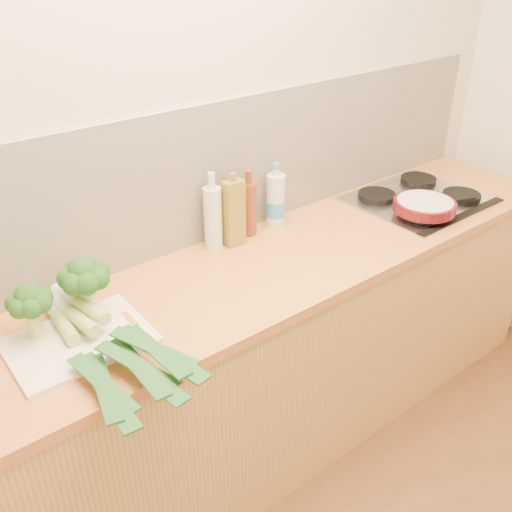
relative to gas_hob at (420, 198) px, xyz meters
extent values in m
plane|color=beige|center=(-1.02, 0.30, 0.39)|extent=(3.50, 0.00, 3.50)
cube|color=silver|center=(-1.02, 0.29, 0.26)|extent=(3.20, 0.02, 0.54)
cube|color=tan|center=(-1.02, 0.00, -0.48)|extent=(3.20, 0.60, 0.86)
cube|color=#D2853E|center=(-1.02, 0.00, -0.03)|extent=(3.20, 0.62, 0.04)
cube|color=silver|center=(0.00, 0.00, -0.01)|extent=(0.58, 0.50, 0.01)
cube|color=black|center=(0.00, -0.23, 0.00)|extent=(0.58, 0.04, 0.01)
cylinder|color=black|center=(-0.15, -0.12, 0.01)|extent=(0.17, 0.17, 0.03)
cylinder|color=black|center=(0.15, -0.12, 0.01)|extent=(0.17, 0.17, 0.03)
cylinder|color=black|center=(-0.15, 0.12, 0.01)|extent=(0.17, 0.17, 0.03)
cylinder|color=black|center=(0.15, 0.12, 0.01)|extent=(0.17, 0.17, 0.03)
cube|color=silver|center=(-1.64, -0.01, -0.01)|extent=(0.41, 0.30, 0.01)
cylinder|color=#A4C975|center=(-1.73, 0.08, 0.04)|extent=(0.04, 0.04, 0.09)
sphere|color=#11380F|center=(-1.73, 0.08, 0.14)|extent=(0.08, 0.08, 0.08)
sphere|color=#11380F|center=(-1.69, 0.08, 0.12)|extent=(0.06, 0.06, 0.06)
sphere|color=#11380F|center=(-1.70, 0.11, 0.12)|extent=(0.06, 0.06, 0.06)
sphere|color=#11380F|center=(-1.73, 0.12, 0.12)|extent=(0.06, 0.06, 0.06)
sphere|color=#11380F|center=(-1.76, 0.10, 0.12)|extent=(0.06, 0.06, 0.06)
sphere|color=#11380F|center=(-1.76, 0.06, 0.12)|extent=(0.06, 0.06, 0.06)
sphere|color=#11380F|center=(-1.73, 0.04, 0.12)|extent=(0.06, 0.06, 0.06)
sphere|color=#11380F|center=(-1.70, 0.05, 0.12)|extent=(0.06, 0.06, 0.06)
cylinder|color=#A4C975|center=(-1.55, 0.08, 0.05)|extent=(0.05, 0.05, 0.10)
sphere|color=#11380F|center=(-1.55, 0.08, 0.16)|extent=(0.10, 0.10, 0.10)
sphere|color=#11380F|center=(-1.51, 0.08, 0.14)|extent=(0.07, 0.07, 0.07)
sphere|color=#11380F|center=(-1.53, 0.12, 0.14)|extent=(0.07, 0.07, 0.07)
sphere|color=#11380F|center=(-1.56, 0.13, 0.14)|extent=(0.07, 0.07, 0.07)
sphere|color=#11380F|center=(-1.59, 0.10, 0.14)|extent=(0.07, 0.07, 0.07)
sphere|color=#11380F|center=(-1.59, 0.07, 0.14)|extent=(0.07, 0.07, 0.07)
sphere|color=#11380F|center=(-1.56, 0.04, 0.14)|extent=(0.07, 0.07, 0.07)
sphere|color=#11380F|center=(-1.53, 0.05, 0.14)|extent=(0.07, 0.07, 0.07)
cylinder|color=white|center=(-1.64, 0.19, 0.02)|extent=(0.05, 0.14, 0.04)
cylinder|color=#9DBB5D|center=(-1.65, 0.04, 0.02)|extent=(0.05, 0.17, 0.04)
cube|color=#1C4E21|center=(-1.67, -0.27, 0.02)|extent=(0.12, 0.30, 0.02)
cube|color=#1C4E21|center=(-1.68, -0.29, 0.02)|extent=(0.07, 0.34, 0.01)
cube|color=#1C4E21|center=(-1.67, -0.26, 0.02)|extent=(0.08, 0.28, 0.02)
cylinder|color=white|center=(-1.63, 0.15, 0.04)|extent=(0.05, 0.12, 0.04)
cylinder|color=#9DBB5D|center=(-1.61, 0.02, 0.04)|extent=(0.06, 0.15, 0.04)
cube|color=#1C4E21|center=(-1.57, -0.28, 0.04)|extent=(0.06, 0.30, 0.02)
cube|color=#1C4E21|center=(-1.57, -0.30, 0.04)|extent=(0.09, 0.34, 0.01)
cube|color=#1C4E21|center=(-1.58, -0.27, 0.04)|extent=(0.13, 0.28, 0.02)
cylinder|color=white|center=(-1.60, 0.15, 0.06)|extent=(0.06, 0.12, 0.04)
cylinder|color=#9DBB5D|center=(-1.57, 0.02, 0.06)|extent=(0.07, 0.15, 0.04)
cube|color=#1C4E21|center=(-1.51, -0.27, 0.06)|extent=(0.05, 0.30, 0.02)
cube|color=#1C4E21|center=(-1.51, -0.29, 0.06)|extent=(0.12, 0.34, 0.01)
cube|color=#1C4E21|center=(-1.52, -0.26, 0.06)|extent=(0.15, 0.28, 0.02)
cylinder|color=#4F0D14|center=(-0.14, -0.12, 0.05)|extent=(0.26, 0.26, 0.04)
cylinder|color=beige|center=(-0.14, -0.12, 0.07)|extent=(0.23, 0.23, 0.00)
cube|color=black|center=(0.04, -0.18, 0.05)|extent=(0.13, 0.06, 0.02)
cube|color=olive|center=(-0.90, 0.20, 0.12)|extent=(0.08, 0.05, 0.27)
cylinder|color=olive|center=(-0.90, 0.20, 0.27)|extent=(0.02, 0.02, 0.03)
cylinder|color=silver|center=(-0.98, 0.23, 0.11)|extent=(0.07, 0.07, 0.25)
cylinder|color=silver|center=(-0.98, 0.23, 0.26)|extent=(0.03, 0.03, 0.06)
cylinder|color=maroon|center=(-0.80, 0.23, 0.10)|extent=(0.06, 0.06, 0.22)
cylinder|color=maroon|center=(-0.80, 0.23, 0.23)|extent=(0.03, 0.03, 0.05)
cylinder|color=silver|center=(-0.67, 0.22, 0.10)|extent=(0.08, 0.08, 0.22)
cylinder|color=silver|center=(-0.67, 0.22, 0.22)|extent=(0.03, 0.03, 0.03)
cylinder|color=#3790CF|center=(-0.67, 0.22, 0.06)|extent=(0.08, 0.08, 0.07)
camera|label=1|loc=(-2.06, -1.40, 1.06)|focal=40.00mm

